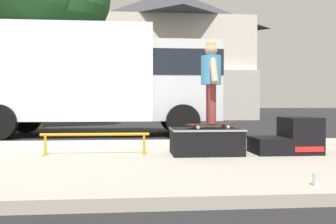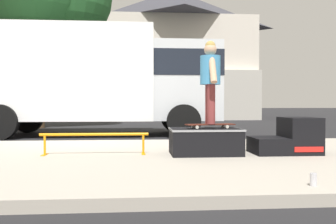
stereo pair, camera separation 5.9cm
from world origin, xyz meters
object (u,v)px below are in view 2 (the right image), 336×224
Objects in this scene: grind_rail at (95,138)px; soda_can at (313,180)px; skater_kid at (210,75)px; skate_box at (205,140)px; box_truck at (99,77)px; skateboard at (210,125)px; kicker_ramp at (290,138)px.

soda_can is at bearing -45.51° from grind_rail.
skater_kid is 2.65m from soda_can.
skate_box is at bearing -161.21° from skater_kid.
skate_box is 0.16× the size of box_truck.
box_truck is (-2.17, 5.11, 1.36)m from skate_box.
grind_rail is 1.83m from skateboard.
box_truck is at bearing 113.96° from skater_kid.
skater_kid reaches higher than skate_box.
skate_box reaches higher than soda_can.
soda_can is 0.02× the size of box_truck.
skater_kid is at bearing 103.51° from soda_can.
skate_box is 8.74× the size of soda_can.
box_truck is at bearing 110.84° from soda_can.
grind_rail is 2.07m from skater_kid.
soda_can is (0.55, -2.31, -1.18)m from skater_kid.
grind_rail is 3.38m from soda_can.
box_truck is (-2.26, 5.08, 0.34)m from skater_kid.
skateboard reaches higher than grind_rail.
skateboard is 5.67m from box_truck.
grind_rail is at bearing 175.66° from skate_box.
kicker_ramp is 8.16× the size of soda_can.
soda_can is at bearing -76.49° from skater_kid.
skate_box is at bearing 105.66° from soda_can.
kicker_ramp is 1.28× the size of skateboard.
skateboard is (-1.28, 0.03, 0.22)m from kicker_ramp.
skate_box is 1.37× the size of skateboard.
box_truck reaches higher than kicker_ramp.
kicker_ramp is 2.40m from soda_can.
skate_box is 1.03m from skater_kid.
skater_kid reaches higher than skateboard.
grind_rail is (-3.10, 0.13, 0.02)m from kicker_ramp.
grind_rail is at bearing 134.49° from soda_can.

